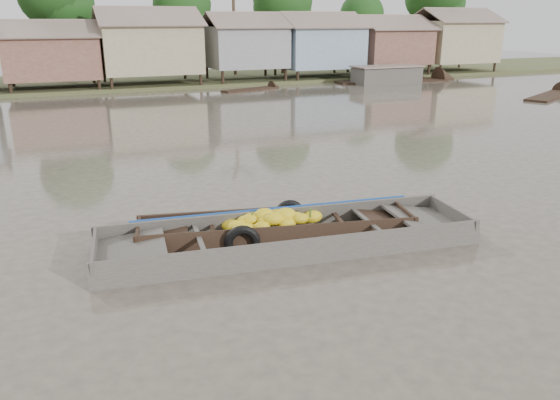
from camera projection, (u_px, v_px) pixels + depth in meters
name	position (u px, v px, depth m)	size (l,w,h in m)	color
ground	(279.00, 244.00, 11.75)	(120.00, 120.00, 0.00)	#473F37
riverbank	(150.00, 40.00, 39.78)	(120.00, 12.47, 10.22)	#384723
banana_boat	(273.00, 227.00, 12.16)	(6.31, 2.71, 0.84)	black
viewer_boat	(289.00, 242.00, 11.67)	(8.21, 3.02, 0.65)	#3B3632
distant_boats	(366.00, 83.00, 38.83)	(49.05, 14.27, 1.38)	black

